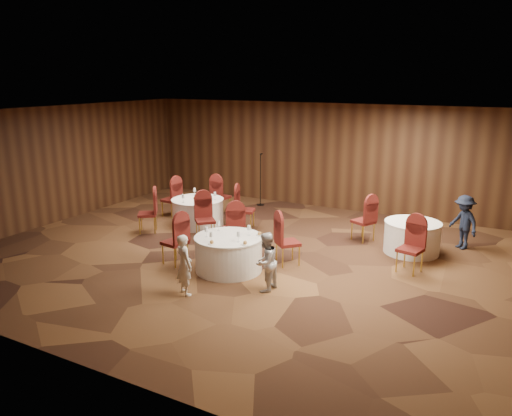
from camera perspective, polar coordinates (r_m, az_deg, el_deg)
The scene contains 15 objects.
ground at distance 11.47m, azimuth -1.36°, elevation -5.42°, with size 12.00×12.00×0.00m, color black.
room_shell at distance 10.95m, azimuth -1.42°, elevation 4.27°, with size 12.00×12.00×12.00m.
table_main at distance 10.52m, azimuth -3.14°, elevation -5.18°, with size 1.43×1.43×0.74m.
table_left at distance 13.72m, azimuth -6.66°, elevation -0.46°, with size 1.42×1.42×0.74m.
table_right at distance 12.08m, azimuth 17.40°, elevation -3.19°, with size 1.28×1.28×0.74m.
chairs_main at distance 11.13m, azimuth -2.74°, elevation -3.36°, with size 2.83×2.13×1.00m.
chairs_left at distance 13.70m, azimuth -6.62°, elevation 0.06°, with size 3.10×3.16×1.00m.
chairs_right at distance 11.72m, azimuth 14.50°, elevation -2.88°, with size 2.12×2.23×1.00m.
tabletop_main at distance 10.22m, azimuth -2.89°, elevation -3.01°, with size 1.08×1.10×0.22m.
tabletop_left at distance 13.61m, azimuth -6.70°, elevation 1.35°, with size 0.85×0.87×0.22m.
tabletop_right at distance 11.62m, azimuth 18.25°, elevation -1.27°, with size 0.08×0.08×0.22m.
mic_stand at distance 15.76m, azimuth 0.51°, elevation 2.06°, with size 0.24×0.24×1.65m.
woman_a at distance 9.40m, azimuth -8.19°, elevation -6.43°, with size 0.43×0.28×1.17m, color silver.
woman_b at distance 9.47m, azimuth 1.10°, elevation -6.19°, with size 0.56×0.44×1.15m, color silver.
man_c at distance 12.71m, azimuth 22.64°, elevation -1.50°, with size 0.84×0.48×1.29m, color black.
Camera 1 is at (5.35, -9.34, 3.98)m, focal length 35.00 mm.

